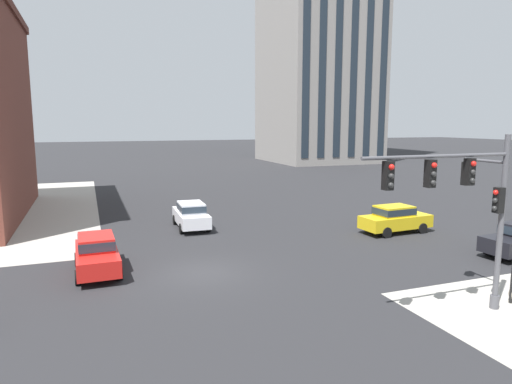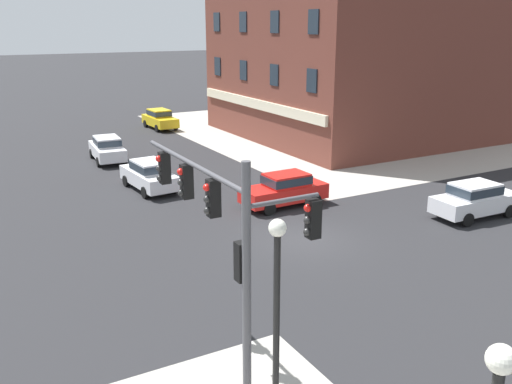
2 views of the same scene
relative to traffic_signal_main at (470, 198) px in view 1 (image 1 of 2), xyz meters
The scene contains 5 objects.
ground_plane 11.45m from the traffic_signal_main, 135.90° to the left, with size 320.00×320.00×0.00m, color #262628.
traffic_signal_main is the anchor object (origin of this frame).
car_main_northbound_far 17.63m from the traffic_signal_main, 110.99° to the left, with size 2.02×4.46×1.68m.
car_main_southbound_near 15.46m from the traffic_signal_main, 142.89° to the left, with size 1.97×4.44×1.68m.
car_main_southbound_far 12.27m from the traffic_signal_main, 63.79° to the left, with size 4.50×2.09×1.68m.
Camera 1 is at (-4.55, -19.16, 6.64)m, focal length 31.68 mm.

